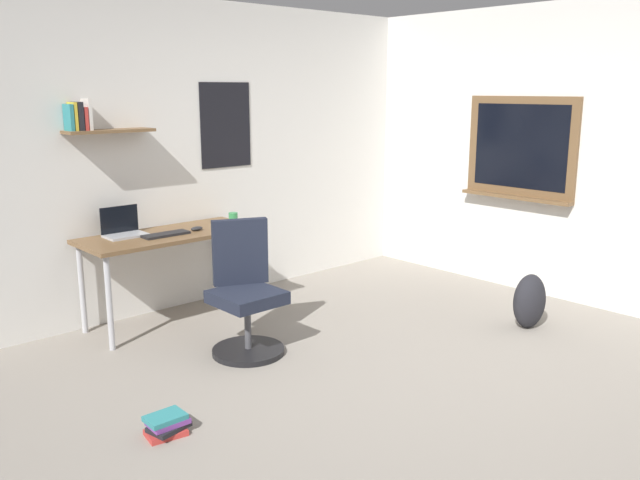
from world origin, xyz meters
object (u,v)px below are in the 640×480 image
Objects in this scene: office_chair at (245,297)px; coffee_mug at (233,218)px; laptop at (123,229)px; book_stack_on_floor at (167,425)px; backpack at (529,301)px; computer_mouse at (197,229)px; keyboard at (166,234)px; desk at (170,243)px.

office_chair is 10.33× the size of coffee_mug.
book_stack_on_floor is at bearing -110.47° from laptop.
computer_mouse is at bearing 132.77° from backpack.
backpack is (1.95, -1.13, -0.19)m from office_chair.
laptop reaches higher than computer_mouse.
coffee_mug is 0.21× the size of backpack.
computer_mouse is 0.40m from coffee_mug.
book_stack_on_floor is at bearing -120.47° from keyboard.
computer_mouse is at bearing -19.59° from desk.
backpack is (1.42, -2.01, -0.57)m from coffee_mug.
office_chair reaches higher than computer_mouse.
book_stack_on_floor is at bearing -127.67° from computer_mouse.
computer_mouse is 2.05m from book_stack_on_floor.
book_stack_on_floor is (-0.97, -1.60, -0.61)m from desk.
laptop is (-0.39, 1.05, 0.39)m from office_chair.
book_stack_on_floor is (-0.65, -1.74, -0.74)m from laptop.
coffee_mug is (0.53, 0.88, 0.38)m from office_chair.
keyboard is at bearing 59.53° from book_stack_on_floor.
backpack is at bearing -45.17° from desk.
desk is at bearing -24.45° from laptop.
keyboard is 0.28m from computer_mouse.
desk reaches higher than backpack.
desk is 5.62× the size of book_stack_on_floor.
computer_mouse is 0.42× the size of book_stack_on_floor.
keyboard is 4.02× the size of coffee_mug.
coffee_mug reaches higher than keyboard.
laptop is at bearing 69.53° from book_stack_on_floor.
book_stack_on_floor is (-0.90, -1.52, -0.69)m from keyboard.
office_chair is at bearing -99.16° from computer_mouse.
computer_mouse is (0.28, 0.00, 0.01)m from keyboard.
computer_mouse is (0.21, -0.07, 0.10)m from desk.
coffee_mug is at bearing 125.23° from backpack.
laptop is at bearing 138.42° from keyboard.
computer_mouse is 0.24× the size of backpack.
laptop is at bearing 110.40° from office_chair.
laptop reaches higher than coffee_mug.
computer_mouse is at bearing 0.00° from keyboard.
backpack is 1.75× the size of book_stack_on_floor.
office_chair is 0.92m from computer_mouse.
desk is 3.21× the size of backpack.
keyboard is 0.84× the size of backpack.
keyboard is at bearing 99.87° from office_chair.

